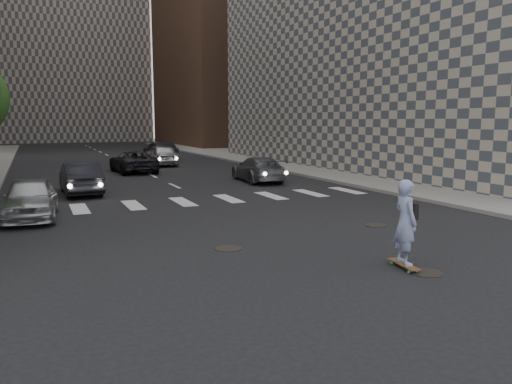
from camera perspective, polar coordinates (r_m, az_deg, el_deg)
ground at (r=12.83m, az=7.20°, el=-6.78°), size 160.00×160.00×0.00m
sidewalk_right at (r=37.21m, az=10.31°, el=3.10°), size 13.00×80.00×0.15m
building_right at (r=39.07m, az=17.19°, el=19.19°), size 15.00×33.00×22.00m
tower_right at (r=72.22m, az=-2.23°, el=19.94°), size 18.00×24.00×36.00m
manhole_a at (r=11.61m, az=18.87°, el=-8.71°), size 0.70×0.70×0.02m
manhole_b at (r=13.01m, az=-3.19°, el=-6.46°), size 0.70×0.70×0.02m
manhole_c at (r=16.26m, az=13.51°, el=-3.71°), size 0.70×0.70×0.02m
skateboarder at (r=11.58m, az=16.72°, el=-3.33°), size 0.57×1.04×2.01m
silver_sedan at (r=18.42m, az=-24.39°, el=-0.66°), size 1.95×4.21×1.40m
traffic_car_a at (r=23.78m, az=-19.43°, el=1.48°), size 1.64×4.36×1.42m
traffic_car_b at (r=27.09m, az=0.20°, el=2.63°), size 2.24×4.77×1.34m
traffic_car_c at (r=32.81m, az=-13.88°, el=3.39°), size 2.54×5.03×1.36m
traffic_car_d at (r=37.36m, az=-10.85°, el=4.19°), size 1.98×4.62×1.56m
traffic_car_e at (r=42.09m, az=-10.90°, el=4.58°), size 2.02×4.66×1.49m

